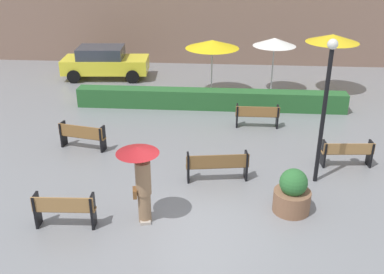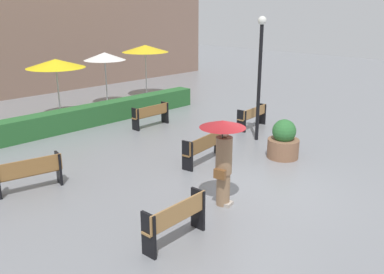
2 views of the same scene
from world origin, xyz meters
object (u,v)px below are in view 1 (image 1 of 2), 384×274
Objects in this scene: bench_back_row at (257,115)px; planter_pot at (292,193)px; lamp_post at (325,99)px; patio_umbrella_yellow at (212,44)px; bench_mid_center at (217,165)px; parked_car at (105,62)px; patio_umbrella_white at (275,42)px; bench_far_left at (82,135)px; patio_umbrella_yellow_far at (333,38)px; pedestrian_with_umbrella at (141,173)px; bench_far_right at (347,152)px; bench_near_left at (64,209)px.

planter_pot reaches higher than bench_back_row.
lamp_post reaches higher than bench_back_row.
patio_umbrella_yellow is (-2.43, 9.22, 1.76)m from planter_pot.
parked_car reaches higher than bench_mid_center.
patio_umbrella_yellow is 2.78m from patio_umbrella_white.
bench_far_left is 0.66× the size of patio_umbrella_yellow.
parked_car is (-10.67, 1.46, -1.65)m from patio_umbrella_yellow_far.
pedestrian_with_umbrella is at bearing -97.68° from patio_umbrella_yellow.
patio_umbrella_yellow_far is 10.89m from parked_car.
bench_mid_center is 4.34m from bench_back_row.
patio_umbrella_white is at bearing 68.88° from pedestrian_with_umbrella.
bench_far_right is at bearing -3.98° from bench_far_left.
patio_umbrella_yellow_far reaches higher than bench_near_left.
bench_near_left is (-7.64, -3.78, 0.04)m from bench_far_right.
parked_car is at bearing 168.88° from patio_umbrella_white.
pedestrian_with_umbrella is at bearing -111.12° from patio_umbrella_white.
bench_back_row is at bearing 53.00° from bench_near_left.
bench_back_row is at bearing 63.17° from pedestrian_with_umbrella.
planter_pot is (5.63, 1.14, -0.01)m from bench_near_left.
bench_far_left is 1.34× the size of planter_pot.
bench_far_right is (3.98, 1.20, -0.03)m from bench_mid_center.
patio_umbrella_yellow_far reaches higher than bench_mid_center.
patio_umbrella_yellow_far is at bearing 83.76° from bench_far_right.
planter_pot is (-2.01, -2.64, 0.03)m from bench_far_right.
parked_car is (-9.87, 8.74, 0.33)m from bench_far_right.
bench_mid_center is 1.17× the size of bench_far_right.
parked_car is at bearing 131.99° from lamp_post.
parked_car reaches higher than bench_near_left.
lamp_post reaches higher than patio_umbrella_yellow_far.
planter_pot is 2.75m from lamp_post.
bench_far_right is at bearing -76.43° from patio_umbrella_white.
planter_pot is 13.83m from parked_car.
bench_near_left is at bearing -153.68° from bench_far_right.
bench_far_right is 0.37× the size of parked_car.
bench_back_row is at bearing -63.37° from patio_umbrella_yellow.
pedestrian_with_umbrella is at bearing -116.83° from bench_back_row.
bench_back_row is (-2.60, 2.91, 0.02)m from bench_far_right.
planter_pot is 0.46× the size of patio_umbrella_yellow_far.
bench_far_right is 8.57m from bench_far_left.
bench_back_row is 1.34× the size of planter_pot.
bench_back_row is at bearing -38.74° from parked_car.
bench_far_right is 6.76m from pedestrian_with_umbrella.
bench_far_right is 8.53m from bench_near_left.
bench_near_left is 0.93× the size of bench_far_left.
patio_umbrella_yellow_far is (6.58, 10.67, 1.09)m from pedestrian_with_umbrella.
bench_mid_center is at bearing 143.93° from planter_pot.
bench_back_row is at bearing 131.87° from bench_far_right.
bench_mid_center is 1.13× the size of bench_far_left.
planter_pot is (1.97, -1.43, 0.00)m from bench_mid_center.
pedestrian_with_umbrella is 0.84× the size of patio_umbrella_white.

